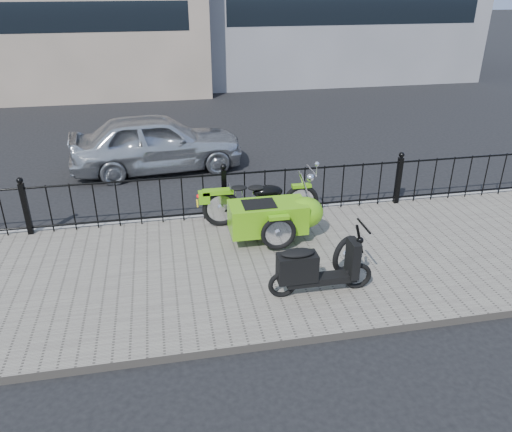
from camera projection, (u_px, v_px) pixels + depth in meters
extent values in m
plane|color=black|center=(236.00, 256.00, 8.44)|extent=(120.00, 120.00, 0.00)
cube|color=#686158|center=(240.00, 268.00, 7.97)|extent=(30.00, 3.80, 0.12)
cube|color=gray|center=(224.00, 217.00, 9.69)|extent=(30.00, 0.10, 0.12)
cylinder|color=black|center=(224.00, 174.00, 9.16)|extent=(14.00, 0.04, 0.04)
cylinder|color=black|center=(225.00, 211.00, 9.49)|extent=(14.00, 0.04, 0.04)
cube|color=black|center=(26.00, 209.00, 8.72)|extent=(0.09, 0.09, 0.96)
sphere|color=black|center=(20.00, 180.00, 8.49)|extent=(0.11, 0.11, 0.11)
cube|color=black|center=(224.00, 194.00, 9.33)|extent=(0.09, 0.09, 0.96)
sphere|color=black|center=(223.00, 167.00, 9.09)|extent=(0.11, 0.11, 0.11)
cube|color=black|center=(398.00, 181.00, 9.94)|extent=(0.09, 0.09, 0.96)
sphere|color=black|center=(402.00, 155.00, 9.70)|extent=(0.11, 0.11, 0.11)
cube|color=black|center=(1.00, 18.00, 16.72)|extent=(12.50, 0.06, 1.00)
cube|color=black|center=(357.00, 11.00, 19.86)|extent=(10.50, 0.06, 1.00)
torus|color=black|center=(301.00, 202.00, 9.32)|extent=(0.69, 0.09, 0.69)
torus|color=black|center=(221.00, 209.00, 9.06)|extent=(0.69, 0.09, 0.69)
torus|color=black|center=(279.00, 233.00, 8.19)|extent=(0.60, 0.08, 0.60)
cube|color=gray|center=(262.00, 204.00, 9.18)|extent=(0.34, 0.22, 0.24)
cylinder|color=black|center=(262.00, 208.00, 9.21)|extent=(1.40, 0.04, 0.04)
ellipsoid|color=black|center=(268.00, 192.00, 9.10)|extent=(0.54, 0.29, 0.26)
cylinder|color=silver|center=(312.00, 170.00, 9.08)|extent=(0.03, 0.56, 0.03)
cylinder|color=silver|center=(305.00, 187.00, 9.20)|extent=(0.25, 0.04, 0.59)
sphere|color=silver|center=(310.00, 178.00, 9.14)|extent=(0.15, 0.15, 0.15)
cube|color=#60AE12|center=(301.00, 186.00, 9.18)|extent=(0.36, 0.12, 0.06)
cube|color=#60AE12|center=(218.00, 192.00, 8.90)|extent=(0.55, 0.16, 0.08)
ellipsoid|color=black|center=(256.00, 188.00, 9.02)|extent=(0.31, 0.22, 0.08)
ellipsoid|color=black|center=(239.00, 188.00, 8.95)|extent=(0.31, 0.22, 0.08)
sphere|color=red|center=(198.00, 196.00, 8.87)|extent=(0.07, 0.07, 0.07)
cube|color=yellow|center=(197.00, 203.00, 9.03)|extent=(0.02, 0.14, 0.10)
cube|color=#60AE12|center=(268.00, 217.00, 8.46)|extent=(1.30, 0.62, 0.50)
ellipsoid|color=#60AE12|center=(305.00, 212.00, 8.57)|extent=(0.65, 0.60, 0.54)
cube|color=black|center=(259.00, 205.00, 8.34)|extent=(0.55, 0.43, 0.06)
cube|color=#60AE12|center=(279.00, 217.00, 8.06)|extent=(0.34, 0.11, 0.06)
torus|color=black|center=(358.00, 276.00, 7.28)|extent=(0.42, 0.07, 0.42)
torus|color=black|center=(283.00, 284.00, 7.08)|extent=(0.42, 0.07, 0.42)
cube|color=black|center=(321.00, 279.00, 7.18)|extent=(1.03, 0.23, 0.10)
cube|color=black|center=(297.00, 267.00, 7.01)|extent=(0.57, 0.27, 0.41)
ellipsoid|color=black|center=(298.00, 253.00, 6.91)|extent=(0.48, 0.24, 0.09)
cube|color=black|center=(353.00, 259.00, 7.13)|extent=(0.12, 0.31, 0.57)
cylinder|color=black|center=(360.00, 239.00, 7.01)|extent=(0.16, 0.04, 0.46)
cylinder|color=black|center=(364.00, 226.00, 6.93)|extent=(0.03, 0.45, 0.03)
torus|color=black|center=(346.00, 254.00, 7.66)|extent=(0.57, 0.39, 0.61)
imported|color=#B7BABF|center=(157.00, 142.00, 11.92)|extent=(4.19, 2.00, 1.38)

